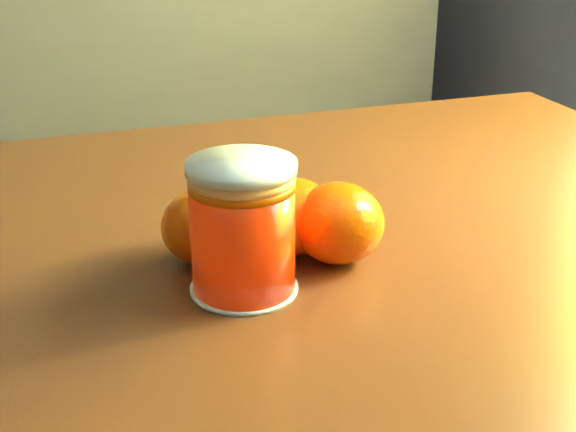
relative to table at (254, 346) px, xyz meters
name	(u,v)px	position (x,y,z in m)	size (l,w,h in m)	color
table	(254,346)	(0.00, 0.00, 0.00)	(1.06, 0.77, 0.77)	#5F3117
juice_glass	(243,229)	(-0.03, -0.07, 0.15)	(0.08, 0.08, 0.10)	red
orange_front	(293,216)	(0.03, -0.02, 0.13)	(0.07, 0.07, 0.06)	#E34F04
orange_back	(204,227)	(-0.04, -0.01, 0.13)	(0.07, 0.07, 0.06)	#E34F04
orange_extra	(338,223)	(0.05, -0.05, 0.13)	(0.07, 0.07, 0.06)	#E34F04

